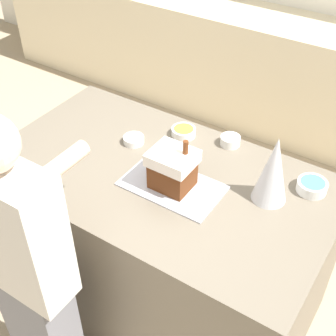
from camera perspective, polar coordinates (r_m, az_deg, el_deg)
ground_plane at (r=2.91m, az=-0.84°, el=-14.96°), size 12.00×12.00×0.00m
back_cabinet_block at (r=4.04m, az=15.73°, el=10.01°), size 6.00×0.60×0.95m
kitchen_island at (r=2.54m, az=-0.94°, el=-8.82°), size 1.66×0.93×0.94m
baking_tray at (r=2.15m, az=0.53°, el=-2.17°), size 0.46×0.28×0.01m
gingerbread_house at (r=2.08m, az=0.56°, el=-0.05°), size 0.20×0.17×0.25m
decorative_tree at (r=2.03m, az=12.71°, el=-0.20°), size 0.16×0.16×0.33m
candy_bowl_center_rear at (r=2.21m, az=17.16°, el=-2.10°), size 0.14×0.14×0.05m
candy_bowl_beside_tree at (r=2.41m, az=-4.21°, el=3.49°), size 0.11×0.11×0.04m
candy_bowl_near_tray_left at (r=2.45m, az=1.91°, el=4.45°), size 0.13×0.13×0.04m
candy_bowl_far_left at (r=2.41m, az=7.61°, el=3.37°), size 0.10×0.10×0.05m
person at (r=2.05m, az=-16.67°, el=-12.14°), size 0.41×0.52×1.58m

